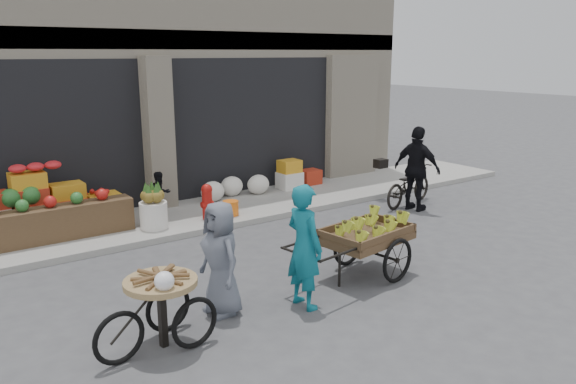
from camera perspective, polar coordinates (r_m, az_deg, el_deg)
ground at (r=8.32m, az=1.17°, el=-9.67°), size 80.00×80.00×0.00m
sidewalk at (r=11.65m, az=-10.92°, el=-2.61°), size 18.00×2.20×0.12m
building at (r=14.86m, az=-18.06°, el=13.45°), size 14.00×6.45×7.00m
fruit_display at (r=11.02m, az=-23.49°, el=-1.19°), size 3.10×1.12×1.24m
pineapple_bin at (r=10.84m, az=-13.49°, el=-2.29°), size 0.52×0.52×0.50m
fire_hydrant at (r=11.20m, az=-8.22°, el=-0.82°), size 0.22×0.22×0.71m
orange_bucket at (r=11.44m, az=-5.84°, el=-1.64°), size 0.32×0.32×0.30m
right_bay_goods at (r=13.30m, az=-1.81°, el=1.25°), size 3.35×0.60×0.70m
seated_person at (r=11.47m, az=-12.84°, el=-0.25°), size 0.51×0.43×0.93m
banana_cart at (r=8.53m, az=7.76°, el=-4.16°), size 2.40×1.23×0.96m
vendor_woman at (r=7.45m, az=1.66°, el=-5.55°), size 0.44×0.64×1.70m
tricycle_cart at (r=6.71m, az=-12.77°, el=-10.81°), size 1.46×0.96×0.95m
vendor_grey at (r=7.33m, az=-6.85°, el=-6.71°), size 0.51×0.76×1.52m
bicycle at (r=12.84m, az=12.13°, el=0.68°), size 1.80×0.95×0.90m
cyclist at (r=12.34m, az=12.97°, el=2.30°), size 0.66×1.14×1.83m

